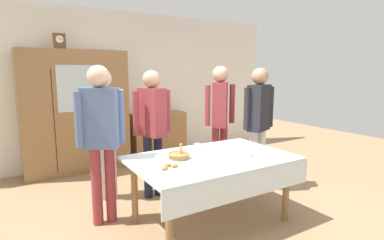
# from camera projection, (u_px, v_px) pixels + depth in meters

# --- Properties ---
(ground_plane) EXTENTS (12.00, 12.00, 0.00)m
(ground_plane) POSITION_uv_depth(u_px,v_px,m) (201.00, 213.00, 3.59)
(ground_plane) COLOR #997A56
(ground_plane) RESTS_ON ground
(back_wall) EXTENTS (6.40, 0.10, 2.70)m
(back_wall) POSITION_uv_depth(u_px,v_px,m) (123.00, 88.00, 5.61)
(back_wall) COLOR silver
(back_wall) RESTS_ON ground
(dining_table) EXTENTS (1.73, 1.12, 0.74)m
(dining_table) POSITION_uv_depth(u_px,v_px,m) (213.00, 166.00, 3.28)
(dining_table) COLOR olive
(dining_table) RESTS_ON ground
(wall_cabinet) EXTENTS (1.65, 0.46, 1.99)m
(wall_cabinet) POSITION_uv_depth(u_px,v_px,m) (76.00, 112.00, 4.95)
(wall_cabinet) COLOR olive
(wall_cabinet) RESTS_ON ground
(mantel_clock) EXTENTS (0.18, 0.11, 0.24)m
(mantel_clock) POSITION_uv_depth(u_px,v_px,m) (59.00, 41.00, 4.68)
(mantel_clock) COLOR brown
(mantel_clock) RESTS_ON wall_cabinet
(bookshelf_low) EXTENTS (1.04, 0.35, 0.87)m
(bookshelf_low) POSITION_uv_depth(u_px,v_px,m) (159.00, 135.00, 5.85)
(bookshelf_low) COLOR olive
(bookshelf_low) RESTS_ON ground
(book_stack) EXTENTS (0.16, 0.21, 0.10)m
(book_stack) POSITION_uv_depth(u_px,v_px,m) (158.00, 110.00, 5.77)
(book_stack) COLOR #2D5184
(book_stack) RESTS_ON bookshelf_low
(tea_cup_center) EXTENTS (0.13, 0.13, 0.06)m
(tea_cup_center) POSITION_uv_depth(u_px,v_px,m) (249.00, 154.00, 3.33)
(tea_cup_center) COLOR white
(tea_cup_center) RESTS_ON dining_table
(tea_cup_near_right) EXTENTS (0.13, 0.13, 0.06)m
(tea_cup_near_right) POSITION_uv_depth(u_px,v_px,m) (257.00, 147.00, 3.59)
(tea_cup_near_right) COLOR white
(tea_cup_near_right) RESTS_ON dining_table
(tea_cup_front_edge) EXTENTS (0.13, 0.13, 0.06)m
(tea_cup_front_edge) POSITION_uv_depth(u_px,v_px,m) (197.00, 146.00, 3.65)
(tea_cup_front_edge) COLOR silver
(tea_cup_front_edge) RESTS_ON dining_table
(bread_basket) EXTENTS (0.24, 0.24, 0.16)m
(bread_basket) POSITION_uv_depth(u_px,v_px,m) (179.00, 155.00, 3.24)
(bread_basket) COLOR #9E7542
(bread_basket) RESTS_ON dining_table
(pastry_plate) EXTENTS (0.28, 0.28, 0.05)m
(pastry_plate) POSITION_uv_depth(u_px,v_px,m) (169.00, 168.00, 2.88)
(pastry_plate) COLOR white
(pastry_plate) RESTS_ON dining_table
(spoon_center) EXTENTS (0.12, 0.02, 0.01)m
(spoon_center) POSITION_uv_depth(u_px,v_px,m) (233.00, 152.00, 3.51)
(spoon_center) COLOR silver
(spoon_center) RESTS_ON dining_table
(spoon_far_left) EXTENTS (0.12, 0.02, 0.01)m
(spoon_far_left) POSITION_uv_depth(u_px,v_px,m) (225.00, 157.00, 3.29)
(spoon_far_left) COLOR silver
(spoon_far_left) RESTS_ON dining_table
(person_behind_table_right) EXTENTS (0.52, 0.35, 1.72)m
(person_behind_table_right) POSITION_uv_depth(u_px,v_px,m) (101.00, 129.00, 3.22)
(person_behind_table_right) COLOR #933338
(person_behind_table_right) RESTS_ON ground
(person_by_cabinet) EXTENTS (0.52, 0.40, 1.67)m
(person_by_cabinet) POSITION_uv_depth(u_px,v_px,m) (152.00, 121.00, 3.93)
(person_by_cabinet) COLOR #191E38
(person_by_cabinet) RESTS_ON ground
(person_beside_shelf) EXTENTS (0.52, 0.40, 1.73)m
(person_beside_shelf) POSITION_uv_depth(u_px,v_px,m) (220.00, 112.00, 4.43)
(person_beside_shelf) COLOR #933338
(person_beside_shelf) RESTS_ON ground
(person_near_right_end) EXTENTS (0.52, 0.32, 1.70)m
(person_near_right_end) POSITION_uv_depth(u_px,v_px,m) (259.00, 116.00, 4.21)
(person_near_right_end) COLOR silver
(person_near_right_end) RESTS_ON ground
(person_behind_table_left) EXTENTS (0.52, 0.41, 1.68)m
(person_behind_table_left) POSITION_uv_depth(u_px,v_px,m) (104.00, 121.00, 3.86)
(person_behind_table_left) COLOR silver
(person_behind_table_left) RESTS_ON ground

